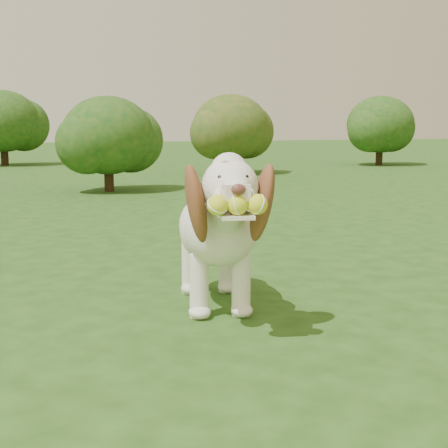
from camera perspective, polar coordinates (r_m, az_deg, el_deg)
name	(u,v)px	position (r m, az deg, el deg)	size (l,w,h in m)	color
ground	(176,326)	(3.18, -4.39, -9.30)	(80.00, 80.00, 0.00)	#214012
dog	(217,225)	(3.37, -0.69, -0.11)	(0.66, 1.34, 0.87)	white
shrub_i	(3,121)	(17.37, -19.58, 8.84)	(1.88, 1.88, 1.95)	#382314
shrub_c	(108,136)	(9.86, -10.58, 7.96)	(1.42, 1.42, 1.47)	#382314
shrub_d	(231,127)	(13.35, 0.61, 8.84)	(1.63, 1.63, 1.68)	#382314
shrub_h	(380,125)	(17.06, 14.10, 8.81)	(1.74, 1.74, 1.81)	#382314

